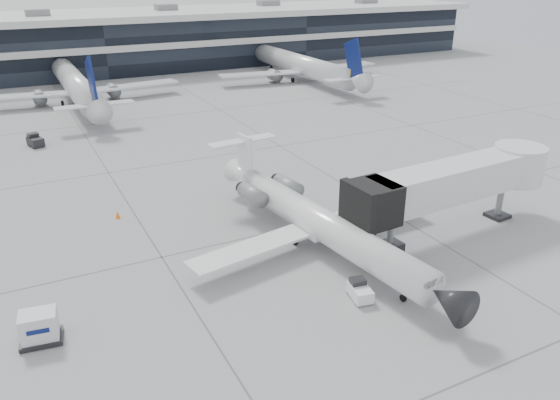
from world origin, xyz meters
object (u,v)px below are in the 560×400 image
regional_jet (317,221)px  jet_bridge (461,180)px  baggage_tug (360,291)px  ramp_worker (373,262)px  cargo_uld (39,328)px

regional_jet → jet_bridge: regional_jet is taller
jet_bridge → baggage_tug: bearing=-163.2°
jet_bridge → baggage_tug: (-12.44, -4.58, -3.89)m
regional_jet → ramp_worker: 5.71m
regional_jet → jet_bridge: 11.84m
ramp_worker → regional_jet: bearing=-113.8°
regional_jet → cargo_uld: size_ratio=10.60×
ramp_worker → baggage_tug: 3.32m
ramp_worker → cargo_uld: cargo_uld is taller
regional_jet → cargo_uld: 20.24m
ramp_worker → baggage_tug: bearing=1.5°
jet_bridge → baggage_tug: jet_bridge is taller
ramp_worker → baggage_tug: size_ratio=0.88×
baggage_tug → cargo_uld: 19.35m
regional_jet → ramp_worker: (1.35, -5.42, -1.17)m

